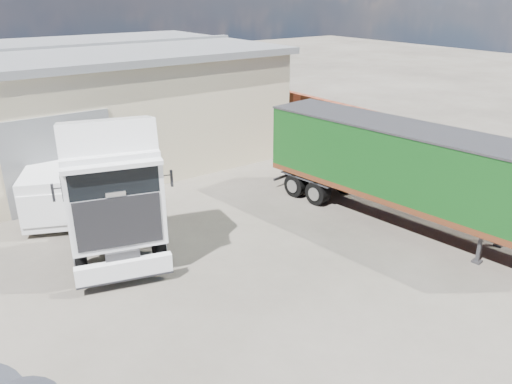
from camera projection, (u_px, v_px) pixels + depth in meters
ground at (264, 316)px, 12.84m from camera, size 120.00×120.00×0.00m
brick_boundary_wall at (385, 141)px, 23.12m from camera, size 0.35×26.00×2.50m
tractor_unit at (112, 195)px, 15.27m from camera, size 4.36×7.23×4.62m
box_trailer at (400, 164)px, 17.36m from camera, size 3.56×10.78×3.52m
panel_van at (59, 187)px, 18.42m from camera, size 3.70×5.14×1.95m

